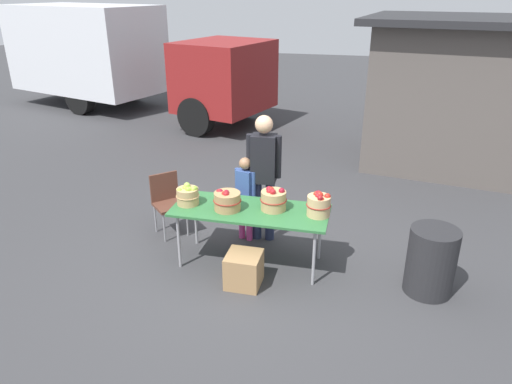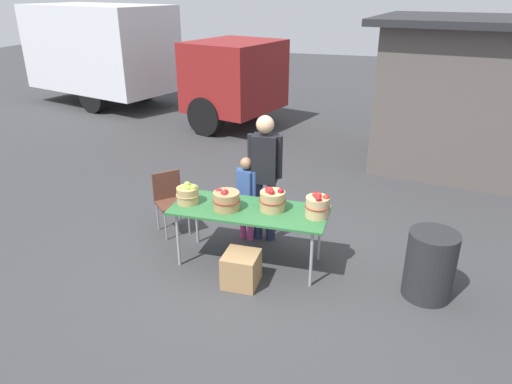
# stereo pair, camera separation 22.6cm
# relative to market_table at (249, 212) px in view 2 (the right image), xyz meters

# --- Properties ---
(ground_plane) EXTENTS (40.00, 40.00, 0.00)m
(ground_plane) POSITION_rel_market_table_xyz_m (0.00, 0.00, -0.71)
(ground_plane) COLOR #38383A
(market_table) EXTENTS (1.90, 0.76, 0.75)m
(market_table) POSITION_rel_market_table_xyz_m (0.00, 0.00, 0.00)
(market_table) COLOR #2D6B38
(market_table) RESTS_ON ground
(apple_basket_green_0) EXTENTS (0.29, 0.29, 0.26)m
(apple_basket_green_0) POSITION_rel_market_table_xyz_m (-0.78, -0.03, 0.16)
(apple_basket_green_0) COLOR tan
(apple_basket_green_0) RESTS_ON market_table
(apple_basket_red_0) EXTENTS (0.34, 0.34, 0.26)m
(apple_basket_red_0) POSITION_rel_market_table_xyz_m (-0.27, -0.07, 0.16)
(apple_basket_red_0) COLOR #A87F51
(apple_basket_red_0) RESTS_ON market_table
(apple_basket_red_1) EXTENTS (0.32, 0.32, 0.29)m
(apple_basket_red_1) POSITION_rel_market_table_xyz_m (0.27, 0.06, 0.17)
(apple_basket_red_1) COLOR tan
(apple_basket_red_1) RESTS_ON market_table
(apple_basket_red_2) EXTENTS (0.29, 0.29, 0.30)m
(apple_basket_red_2) POSITION_rel_market_table_xyz_m (0.82, 0.03, 0.18)
(apple_basket_red_2) COLOR tan
(apple_basket_red_2) RESTS_ON market_table
(vendor_adult) EXTENTS (0.46, 0.25, 1.75)m
(vendor_adult) POSITION_rel_market_table_xyz_m (0.02, 0.66, 0.32)
(vendor_adult) COLOR #262D4C
(vendor_adult) RESTS_ON ground
(child_customer) EXTENTS (0.30, 0.22, 1.19)m
(child_customer) POSITION_rel_market_table_xyz_m (-0.22, 0.59, -0.00)
(child_customer) COLOR #CC3F8C
(child_customer) RESTS_ON ground
(box_truck) EXTENTS (7.99, 4.34, 2.75)m
(box_truck) POSITION_rel_market_table_xyz_m (-5.59, 7.05, 0.78)
(box_truck) COLOR silver
(box_truck) RESTS_ON ground
(food_kiosk) EXTENTS (3.93, 3.44, 2.74)m
(food_kiosk) POSITION_rel_market_table_xyz_m (2.88, 4.48, 0.68)
(food_kiosk) COLOR #59514C
(food_kiosk) RESTS_ON ground
(folding_chair) EXTENTS (0.57, 0.57, 0.86)m
(folding_chair) POSITION_rel_market_table_xyz_m (-1.32, 0.53, -0.20)
(folding_chair) COLOR brown
(folding_chair) RESTS_ON ground
(trash_barrel) EXTENTS (0.54, 0.54, 0.79)m
(trash_barrel) POSITION_rel_market_table_xyz_m (2.13, -0.11, -0.31)
(trash_barrel) COLOR #262628
(trash_barrel) RESTS_ON ground
(produce_crate) EXTENTS (0.40, 0.40, 0.40)m
(produce_crate) POSITION_rel_market_table_xyz_m (0.04, -0.48, -0.51)
(produce_crate) COLOR #A87F51
(produce_crate) RESTS_ON ground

